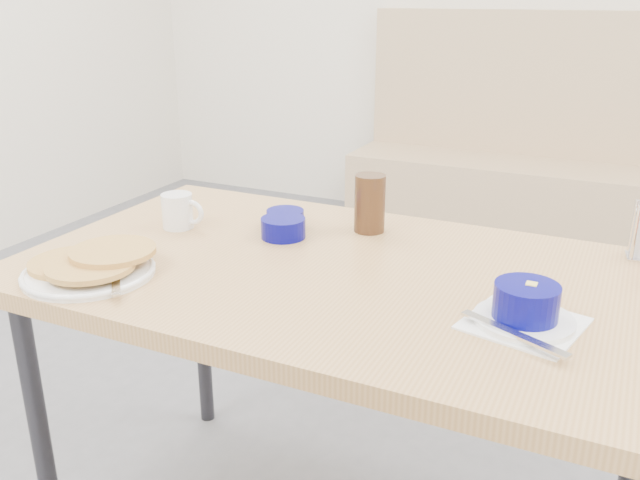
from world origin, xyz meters
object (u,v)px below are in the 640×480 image
at_px(butter_bowl, 283,228).
at_px(booth_bench, 528,177).
at_px(grits_setting, 525,308).
at_px(creamer_bowl, 285,218).
at_px(pancake_plate, 91,266).
at_px(amber_tumbler, 370,203).
at_px(dining_table, 345,295).
at_px(coffee_mug, 179,211).

bearing_deg(butter_bowl, booth_bench, 84.99).
bearing_deg(grits_setting, creamer_bowl, 155.39).
bearing_deg(grits_setting, butter_bowl, 160.10).
xyz_separation_m(pancake_plate, grits_setting, (0.85, 0.16, 0.01)).
relative_size(grits_setting, amber_tumbler, 1.67).
relative_size(creamer_bowl, butter_bowl, 0.88).
relative_size(dining_table, amber_tumbler, 9.92).
bearing_deg(grits_setting, pancake_plate, -169.59).
relative_size(booth_bench, pancake_plate, 6.65).
distance_m(dining_table, creamer_bowl, 0.32).
distance_m(creamer_bowl, amber_tumbler, 0.22).
xyz_separation_m(creamer_bowl, butter_bowl, (0.03, -0.07, 0.00)).
distance_m(creamer_bowl, butter_bowl, 0.08).
bearing_deg(butter_bowl, grits_setting, -19.90).
bearing_deg(amber_tumbler, coffee_mug, -157.47).
xyz_separation_m(coffee_mug, amber_tumbler, (0.43, 0.18, 0.03)).
relative_size(pancake_plate, coffee_mug, 2.56).
xyz_separation_m(pancake_plate, coffee_mug, (-0.02, 0.32, 0.02)).
height_order(pancake_plate, creamer_bowl, pancake_plate).
bearing_deg(booth_bench, butter_bowl, -95.01).
relative_size(dining_table, coffee_mug, 12.54).
bearing_deg(coffee_mug, booth_bench, 79.04).
xyz_separation_m(pancake_plate, creamer_bowl, (0.22, 0.45, 0.00)).
height_order(dining_table, grits_setting, grits_setting).
distance_m(booth_bench, creamer_bowl, 2.40).
relative_size(coffee_mug, butter_bowl, 1.05).
height_order(booth_bench, butter_bowl, booth_bench).
relative_size(pancake_plate, amber_tumbler, 2.03).
bearing_deg(creamer_bowl, booth_bench, 84.02).
bearing_deg(creamer_bowl, amber_tumbler, 16.00).
bearing_deg(booth_bench, coffee_mug, -100.96).
distance_m(coffee_mug, grits_setting, 0.88).
height_order(pancake_plate, grits_setting, grits_setting).
xyz_separation_m(dining_table, grits_setting, (0.39, -0.10, 0.10)).
bearing_deg(grits_setting, amber_tumbler, 141.06).
relative_size(pancake_plate, butter_bowl, 2.69).
distance_m(booth_bench, pancake_plate, 2.86).
xyz_separation_m(pancake_plate, amber_tumbler, (0.42, 0.50, 0.05)).
height_order(booth_bench, amber_tumbler, booth_bench).
xyz_separation_m(grits_setting, amber_tumbler, (-0.43, 0.35, 0.04)).
relative_size(coffee_mug, creamer_bowl, 1.20).
bearing_deg(booth_bench, creamer_bowl, -95.98).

